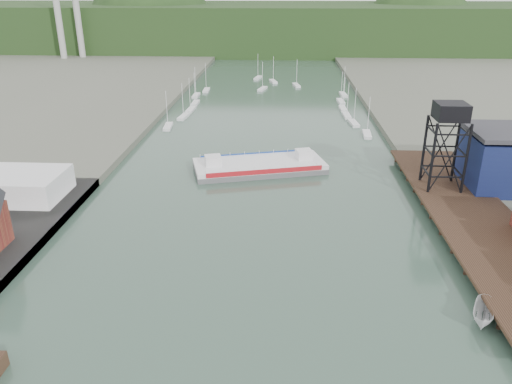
# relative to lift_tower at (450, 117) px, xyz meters

# --- Properties ---
(east_pier) EXTENTS (14.00, 70.00, 2.45)m
(east_pier) POSITION_rel_lift_tower_xyz_m (2.00, -13.00, -13.75)
(east_pier) COLOR black
(east_pier) RESTS_ON ground
(white_shed) EXTENTS (18.00, 12.00, 4.50)m
(white_shed) POSITION_rel_lift_tower_xyz_m (-79.00, -8.00, -11.80)
(white_shed) COLOR silver
(white_shed) RESTS_ON west_quay
(lift_tower) EXTENTS (6.50, 6.50, 16.00)m
(lift_tower) POSITION_rel_lift_tower_xyz_m (0.00, 0.00, 0.00)
(lift_tower) COLOR black
(lift_tower) RESTS_ON east_pier
(marina_sailboats) EXTENTS (57.71, 92.65, 0.90)m
(marina_sailboats) POSITION_rel_lift_tower_xyz_m (-34.92, 80.46, -15.30)
(marina_sailboats) COLOR silver
(marina_sailboats) RESTS_ON ground
(smokestacks) EXTENTS (11.20, 8.20, 60.00)m
(smokestacks) POSITION_rel_lift_tower_xyz_m (-141.00, 174.50, 14.35)
(smokestacks) COLOR #9D9D98
(smokestacks) RESTS_ON ground
(distant_hills) EXTENTS (500.00, 120.00, 80.00)m
(distant_hills) POSITION_rel_lift_tower_xyz_m (-38.98, 243.35, -5.27)
(distant_hills) COLOR black
(distant_hills) RESTS_ON ground
(chain_ferry) EXTENTS (29.95, 18.06, 4.03)m
(chain_ferry) POSITION_rel_lift_tower_xyz_m (-35.03, 12.51, -14.49)
(chain_ferry) COLOR #555457
(chain_ferry) RESTS_ON ground
(motorboat) EXTENTS (4.76, 6.81, 2.46)m
(motorboat) POSITION_rel_lift_tower_xyz_m (-5.58, -38.96, -14.42)
(motorboat) COLOR silver
(motorboat) RESTS_ON ground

